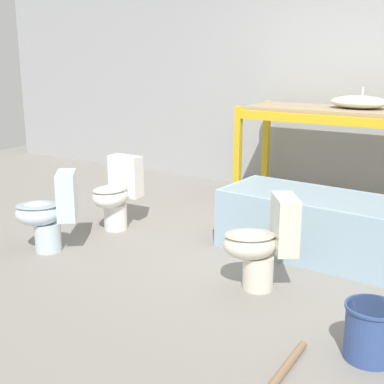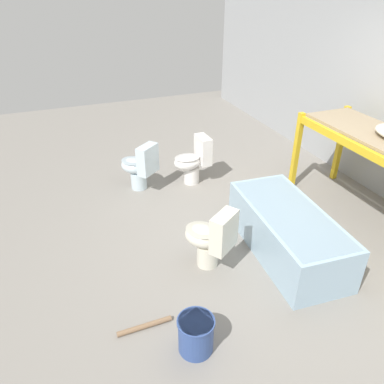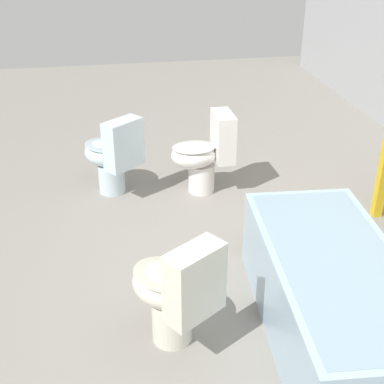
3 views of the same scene
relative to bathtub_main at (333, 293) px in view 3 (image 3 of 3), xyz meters
name	(u,v)px [view 3 (image 3 of 3)]	position (x,y,z in m)	size (l,w,h in m)	color
ground_plane	(311,298)	(-0.32, 0.03, -0.30)	(12.00, 12.00, 0.00)	gray
bathtub_main	(333,293)	(0.00, 0.00, 0.00)	(1.65, 0.83, 0.52)	#99B7CC
toilet_near	(205,154)	(-1.88, -0.36, 0.05)	(0.33, 0.53, 0.70)	white
toilet_far	(175,291)	(-0.10, -0.88, 0.05)	(0.61, 0.56, 0.70)	silver
toilet_extra	(112,155)	(-1.98, -1.13, 0.05)	(0.61, 0.57, 0.70)	silver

